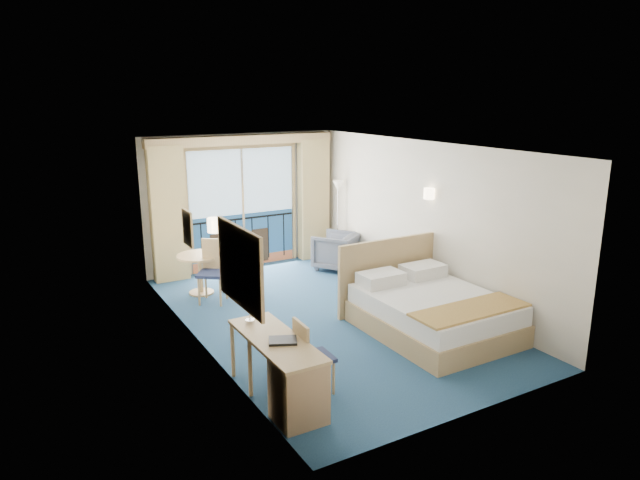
% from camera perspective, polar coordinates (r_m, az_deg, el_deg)
% --- Properties ---
extents(floor, '(6.50, 6.50, 0.00)m').
position_cam_1_polar(floor, '(9.16, 0.32, -7.72)').
color(floor, navy).
rests_on(floor, ground).
extents(room_walls, '(4.04, 6.54, 2.72)m').
position_cam_1_polar(room_walls, '(8.65, 0.33, 3.25)').
color(room_walls, silver).
rests_on(room_walls, ground).
extents(balcony_door, '(2.36, 0.03, 2.52)m').
position_cam_1_polar(balcony_door, '(11.61, -7.73, 2.82)').
color(balcony_door, navy).
rests_on(balcony_door, room_walls).
extents(curtain_left, '(0.65, 0.22, 2.55)m').
position_cam_1_polar(curtain_left, '(10.97, -14.93, 2.49)').
color(curtain_left, tan).
rests_on(curtain_left, room_walls).
extents(curtain_right, '(0.65, 0.22, 2.55)m').
position_cam_1_polar(curtain_right, '(12.12, -0.64, 4.08)').
color(curtain_right, tan).
rests_on(curtain_right, room_walls).
extents(pelmet, '(3.80, 0.25, 0.18)m').
position_cam_1_polar(pelmet, '(11.30, -7.71, 9.88)').
color(pelmet, tan).
rests_on(pelmet, room_walls).
extents(mirror, '(0.05, 1.25, 0.95)m').
position_cam_1_polar(mirror, '(6.55, -8.00, -2.64)').
color(mirror, tan).
rests_on(mirror, room_walls).
extents(wall_print, '(0.04, 0.42, 0.52)m').
position_cam_1_polar(wall_print, '(8.32, -13.08, 1.17)').
color(wall_print, tan).
rests_on(wall_print, room_walls).
extents(sconce_left, '(0.18, 0.18, 0.18)m').
position_cam_1_polar(sconce_left, '(7.30, -10.52, 1.48)').
color(sconce_left, '#FBDEAF').
rests_on(sconce_left, room_walls).
extents(sconce_right, '(0.18, 0.18, 0.18)m').
position_cam_1_polar(sconce_right, '(9.63, 10.85, 4.58)').
color(sconce_right, '#FBDEAF').
rests_on(sconce_right, room_walls).
extents(bed, '(1.91, 2.27, 1.20)m').
position_cam_1_polar(bed, '(8.69, 10.97, -6.89)').
color(bed, tan).
rests_on(bed, ground).
extents(nightstand, '(0.41, 0.39, 0.54)m').
position_cam_1_polar(nightstand, '(10.11, 8.72, -4.10)').
color(nightstand, tan).
rests_on(nightstand, ground).
extents(phone, '(0.16, 0.12, 0.07)m').
position_cam_1_polar(phone, '(10.02, 9.01, -2.46)').
color(phone, silver).
rests_on(phone, nightstand).
extents(armchair, '(1.12, 1.12, 0.74)m').
position_cam_1_polar(armchair, '(11.51, 1.67, -1.10)').
color(armchair, '#4B4E5B').
rests_on(armchair, ground).
extents(floor_lamp, '(0.24, 0.24, 1.72)m').
position_cam_1_polar(floor_lamp, '(11.79, 1.80, 3.92)').
color(floor_lamp, silver).
rests_on(floor_lamp, ground).
extents(desk, '(0.55, 1.60, 0.75)m').
position_cam_1_polar(desk, '(6.41, -2.67, -13.93)').
color(desk, tan).
rests_on(desk, ground).
extents(desk_chair, '(0.42, 0.41, 0.92)m').
position_cam_1_polar(desk_chair, '(6.80, -1.08, -11.21)').
color(desk_chair, '#20284B').
rests_on(desk_chair, ground).
extents(folder, '(0.38, 0.35, 0.03)m').
position_cam_1_polar(folder, '(6.52, -3.74, -10.00)').
color(folder, black).
rests_on(folder, desk).
extents(desk_lamp, '(0.12, 0.12, 0.44)m').
position_cam_1_polar(desk_lamp, '(6.95, -7.10, -5.70)').
color(desk_lamp, silver).
rests_on(desk_lamp, desk).
extents(round_table, '(0.79, 0.79, 0.71)m').
position_cam_1_polar(round_table, '(10.26, -11.90, -2.37)').
color(round_table, tan).
rests_on(round_table, ground).
extents(table_chair_a, '(0.57, 0.56, 0.98)m').
position_cam_1_polar(table_chair_a, '(10.17, -8.75, -2.31)').
color(table_chair_a, '#20284B').
rests_on(table_chair_a, ground).
extents(table_chair_b, '(0.64, 0.65, 1.06)m').
position_cam_1_polar(table_chair_b, '(9.86, -10.59, -2.66)').
color(table_chair_b, '#20284B').
rests_on(table_chair_b, ground).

